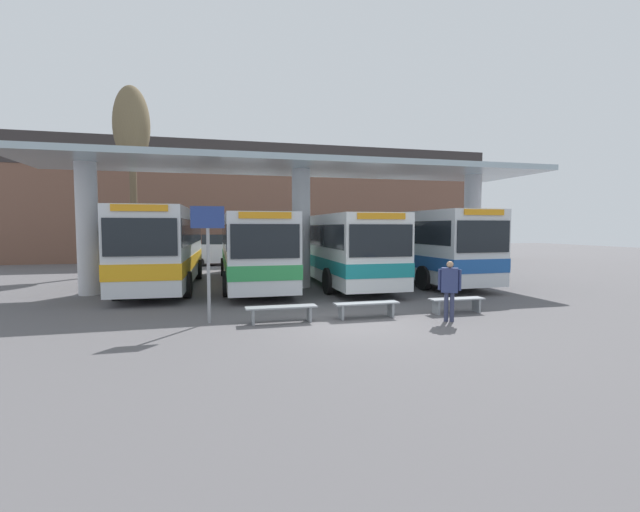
% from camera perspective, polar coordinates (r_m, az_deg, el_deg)
% --- Properties ---
extents(ground_plane, '(100.00, 100.00, 0.00)m').
position_cam_1_polar(ground_plane, '(11.89, 4.94, -9.02)').
color(ground_plane, '#565456').
extents(townhouse_backdrop, '(40.00, 0.58, 9.37)m').
position_cam_1_polar(townhouse_backdrop, '(34.82, -8.00, 8.45)').
color(townhouse_backdrop, brown).
rests_on(townhouse_backdrop, ground_plane).
extents(station_canopy, '(22.01, 5.18, 5.39)m').
position_cam_1_polar(station_canopy, '(18.88, -2.54, 9.68)').
color(station_canopy, silver).
rests_on(station_canopy, ground_plane).
extents(transit_bus_left_bay, '(3.04, 10.17, 3.41)m').
position_cam_1_polar(transit_bus_left_bay, '(19.90, -20.08, 1.44)').
color(transit_bus_left_bay, silver).
rests_on(transit_bus_left_bay, ground_plane).
extents(transit_bus_center_bay, '(2.87, 12.33, 3.18)m').
position_cam_1_polar(transit_bus_center_bay, '(20.39, -9.15, 1.36)').
color(transit_bus_center_bay, silver).
rests_on(transit_bus_center_bay, ground_plane).
extents(transit_bus_right_bay, '(2.86, 12.28, 3.17)m').
position_cam_1_polar(transit_bus_right_bay, '(20.76, 1.83, 1.46)').
color(transit_bus_right_bay, white).
rests_on(transit_bus_right_bay, ground_plane).
extents(transit_bus_far_right_bay, '(2.95, 11.58, 3.35)m').
position_cam_1_polar(transit_bus_far_right_bay, '(22.12, 12.04, 1.75)').
color(transit_bus_far_right_bay, silver).
rests_on(transit_bus_far_right_bay, ground_plane).
extents(waiting_bench_near_pillar, '(1.92, 0.44, 0.46)m').
position_cam_1_polar(waiting_bench_near_pillar, '(12.60, 6.21, -6.66)').
color(waiting_bench_near_pillar, gray).
rests_on(waiting_bench_near_pillar, ground_plane).
extents(waiting_bench_mid_platform, '(1.97, 0.44, 0.46)m').
position_cam_1_polar(waiting_bench_mid_platform, '(11.97, -5.18, -7.21)').
color(waiting_bench_mid_platform, gray).
rests_on(waiting_bench_mid_platform, ground_plane).
extents(waiting_bench_far_platform, '(1.74, 0.44, 0.46)m').
position_cam_1_polar(waiting_bench_far_platform, '(13.90, 17.76, -5.86)').
color(waiting_bench_far_platform, gray).
rests_on(waiting_bench_far_platform, ground_plane).
extents(info_sign_platform, '(0.90, 0.09, 3.22)m').
position_cam_1_polar(info_sign_platform, '(12.10, -14.72, 2.01)').
color(info_sign_platform, gray).
rests_on(info_sign_platform, ground_plane).
extents(pedestrian_waiting, '(0.58, 0.44, 1.70)m').
position_cam_1_polar(pedestrian_waiting, '(12.51, 16.89, -3.69)').
color(pedestrian_waiting, '#333856').
rests_on(pedestrian_waiting, ground_plane).
extents(poplar_tree_behind_left, '(2.05, 2.05, 10.82)m').
position_cam_1_polar(poplar_tree_behind_left, '(28.07, -23.82, 15.15)').
color(poplar_tree_behind_left, brown).
rests_on(poplar_tree_behind_left, ground_plane).
extents(parked_car_street, '(4.53, 1.93, 2.14)m').
position_cam_1_polar(parked_car_street, '(30.63, -13.13, 0.73)').
color(parked_car_street, silver).
rests_on(parked_car_street, ground_plane).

